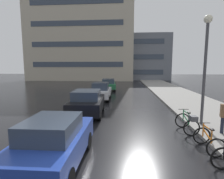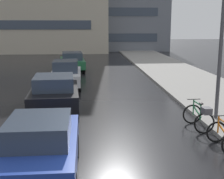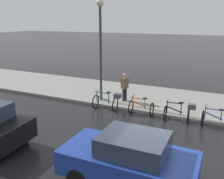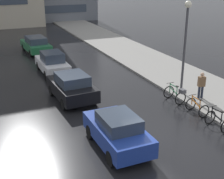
# 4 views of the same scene
# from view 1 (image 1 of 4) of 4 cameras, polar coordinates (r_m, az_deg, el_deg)

# --- Properties ---
(ground_plane) EXTENTS (140.00, 140.00, 0.00)m
(ground_plane) POSITION_cam_1_polar(r_m,az_deg,el_deg) (5.61, 0.36, -25.77)
(ground_plane) COLOR black
(sidewalk_kerb) EXTENTS (4.80, 60.00, 0.14)m
(sidewalk_kerb) POSITION_cam_1_polar(r_m,az_deg,el_deg) (16.03, 25.11, -4.10)
(sidewalk_kerb) COLOR gray
(sidewalk_kerb) RESTS_ON ground
(bicycle_third) EXTENTS (0.73, 1.14, 0.92)m
(bicycle_third) POSITION_cam_1_polar(r_m,az_deg,el_deg) (7.57, 28.97, -14.33)
(bicycle_third) COLOR black
(bicycle_third) RESTS_ON ground
(bicycle_farthest) EXTENTS (0.80, 1.45, 1.02)m
(bicycle_farthest) POSITION_cam_1_polar(r_m,az_deg,el_deg) (9.01, 23.58, -9.74)
(bicycle_farthest) COLOR black
(bicycle_farthest) RESTS_ON ground
(car_blue) EXTENTS (1.80, 3.79, 1.56)m
(car_blue) POSITION_cam_1_polar(r_m,az_deg,el_deg) (5.86, -18.43, -15.92)
(car_blue) COLOR navy
(car_blue) RESTS_ON ground
(car_black) EXTENTS (2.16, 3.92, 1.61)m
(car_black) POSITION_cam_1_polar(r_m,az_deg,el_deg) (11.28, -8.13, -4.20)
(car_black) COLOR black
(car_black) RESTS_ON ground
(car_white) EXTENTS (1.79, 4.13, 1.62)m
(car_white) POSITION_cam_1_polar(r_m,az_deg,el_deg) (16.57, -3.63, -0.51)
(car_white) COLOR silver
(car_white) RESTS_ON ground
(car_green) EXTENTS (2.21, 4.49, 1.50)m
(car_green) POSITION_cam_1_polar(r_m,az_deg,el_deg) (23.24, -1.19, 1.72)
(car_green) COLOR #1E6038
(car_green) RESTS_ON ground
(streetlamp) EXTENTS (0.40, 0.40, 5.54)m
(streetlamp) POSITION_cam_1_polar(r_m,az_deg,el_deg) (9.86, 28.29, 9.86)
(streetlamp) COLOR #424247
(streetlamp) RESTS_ON ground
(building_facade_main) EXTENTS (20.65, 8.91, 10.58)m
(building_facade_main) POSITION_cam_1_polar(r_m,az_deg,el_deg) (44.50, 4.43, 10.24)
(building_facade_main) COLOR slate
(building_facade_main) RESTS_ON ground
(building_facade_side) EXTENTS (23.95, 8.24, 19.98)m
(building_facade_side) POSITION_cam_1_polar(r_m,az_deg,el_deg) (43.03, -10.00, 16.55)
(building_facade_side) COLOR #B2A893
(building_facade_side) RESTS_ON ground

